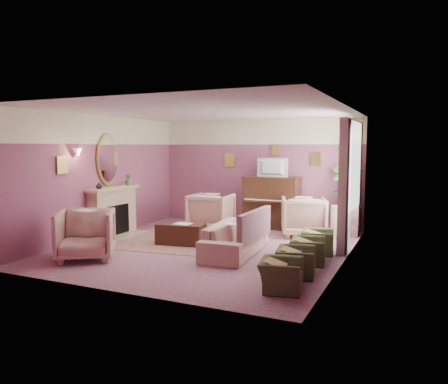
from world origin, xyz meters
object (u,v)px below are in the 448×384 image
at_px(television, 271,166).
at_px(olive_chair_a, 281,270).
at_px(piano, 272,203).
at_px(olive_chair_d, 318,238).
at_px(olive_chair_b, 296,257).
at_px(sofa, 235,233).
at_px(floral_armchair_front, 86,232).
at_px(coffee_table, 181,234).
at_px(olive_chair_c, 308,247).
at_px(floral_armchair_right, 304,214).
at_px(side_table, 342,221).
at_px(floral_armchair_left, 211,210).

distance_m(television, olive_chair_a, 5.03).
xyz_separation_m(piano, olive_chair_d, (1.67, -2.16, -0.35)).
bearing_deg(olive_chair_d, olive_chair_b, -90.00).
distance_m(sofa, floral_armchair_front, 2.83).
relative_size(coffee_table, floral_armchair_front, 0.97).
bearing_deg(olive_chair_c, television, 119.66).
height_order(television, coffee_table, television).
relative_size(floral_armchair_right, olive_chair_b, 1.47).
bearing_deg(piano, side_table, -5.93).
bearing_deg(floral_armchair_right, television, 148.90).
bearing_deg(olive_chair_a, sofa, 130.30).
bearing_deg(sofa, olive_chair_a, -49.70).
bearing_deg(olive_chair_b, coffee_table, 157.53).
relative_size(coffee_table, olive_chair_c, 1.43).
distance_m(piano, olive_chair_a, 4.92).
relative_size(television, floral_armchair_right, 0.78).
bearing_deg(coffee_table, sofa, -11.78).
bearing_deg(olive_chair_b, side_table, 87.74).
relative_size(piano, olive_chair_b, 2.00).
xyz_separation_m(olive_chair_d, side_table, (0.14, 1.97, 0.05)).
xyz_separation_m(television, coffee_table, (-1.17, -2.57, -1.38)).
height_order(olive_chair_b, olive_chair_d, same).
distance_m(floral_armchair_right, olive_chair_d, 1.66).
xyz_separation_m(piano, floral_armchair_right, (1.00, -0.65, -0.14)).
xyz_separation_m(television, floral_armchair_right, (1.00, -0.60, -1.09)).
relative_size(floral_armchair_front, olive_chair_a, 1.47).
bearing_deg(piano, olive_chair_b, -66.30).
bearing_deg(television, floral_armchair_front, -116.56).
bearing_deg(olive_chair_b, floral_armchair_right, 101.98).
height_order(piano, side_table, piano).
xyz_separation_m(piano, olive_chair_a, (1.67, -4.62, -0.35)).
xyz_separation_m(sofa, olive_chair_c, (1.44, -0.06, -0.12)).
distance_m(television, floral_armchair_left, 1.89).
xyz_separation_m(sofa, side_table, (1.59, 2.72, -0.07)).
height_order(floral_armchair_right, floral_armchair_front, same).
relative_size(piano, floral_armchair_front, 1.36).
xyz_separation_m(sofa, floral_armchair_left, (-1.52, 2.02, 0.09)).
relative_size(floral_armchair_left, side_table, 1.47).
xyz_separation_m(olive_chair_a, side_table, (0.14, 4.43, 0.05)).
height_order(floral_armchair_front, olive_chair_a, floral_armchair_front).
bearing_deg(olive_chair_a, floral_armchair_right, 99.55).
height_order(television, sofa, television).
xyz_separation_m(floral_armchair_left, floral_armchair_right, (2.29, 0.23, 0.00)).
distance_m(floral_armchair_left, floral_armchair_front, 3.63).
xyz_separation_m(coffee_table, olive_chair_b, (2.84, -1.17, 0.08)).
xyz_separation_m(television, floral_armchair_left, (-1.29, -0.84, -1.09)).
height_order(coffee_table, olive_chair_c, olive_chair_c).
relative_size(sofa, side_table, 2.96).
relative_size(sofa, olive_chair_d, 2.97).
height_order(olive_chair_c, side_table, side_table).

